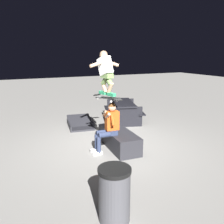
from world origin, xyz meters
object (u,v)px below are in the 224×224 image
kicker_ramp (80,124)px  picnic_table_back (123,108)px  skateboard (107,98)px  trash_bin (114,194)px  skater_airborne (106,71)px  ledge_box_main (119,139)px  person_sitting_on_ledge (108,125)px

kicker_ramp → picnic_table_back: size_ratio=0.68×
skateboard → kicker_ramp: skateboard is taller
picnic_table_back → trash_bin: size_ratio=2.30×
trash_bin → skater_airborne: bearing=-21.3°
trash_bin → ledge_box_main: bearing=-28.2°
person_sitting_on_ledge → picnic_table_back: person_sitting_on_ledge is taller
picnic_table_back → person_sitting_on_ledge: bearing=144.3°
ledge_box_main → trash_bin: (-2.60, 1.39, 0.21)m
ledge_box_main → skateboard: bearing=85.9°
skateboard → skater_airborne: skater_airborne is taller
ledge_box_main → person_sitting_on_ledge: 0.63m
skateboard → skater_airborne: bearing=12.4°
kicker_ramp → trash_bin: trash_bin is taller
skateboard → skater_airborne: (0.06, 0.01, 0.69)m
person_sitting_on_ledge → kicker_ramp: bearing=-0.3°
skateboard → ledge_box_main: bearing=-94.1°
person_sitting_on_ledge → skateboard: 0.72m
kicker_ramp → skater_airborne: bearing=-179.6°
skater_airborne → trash_bin: bearing=158.7°
person_sitting_on_ledge → trash_bin: bearing=157.6°
skateboard → kicker_ramp: 2.67m
ledge_box_main → person_sitting_on_ledge: (-0.14, 0.38, 0.49)m
kicker_ramp → picnic_table_back: picnic_table_back is taller
ledge_box_main → picnic_table_back: size_ratio=0.81×
person_sitting_on_ledge → trash_bin: size_ratio=1.48×
person_sitting_on_ledge → skateboard: size_ratio=1.26×
ledge_box_main → kicker_ramp: (2.33, 0.36, -0.17)m
person_sitting_on_ledge → kicker_ramp: person_sitting_on_ledge is taller
ledge_box_main → picnic_table_back: (2.29, -1.36, 0.26)m
skateboard → skater_airborne: size_ratio=0.93×
skateboard → picnic_table_back: bearing=-36.8°
trash_bin → picnic_table_back: bearing=-29.4°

